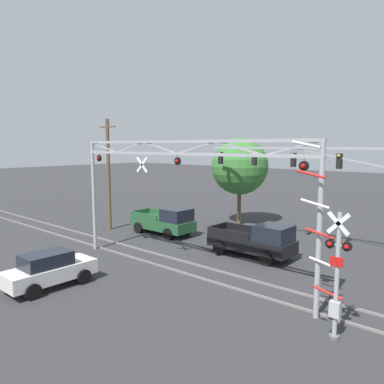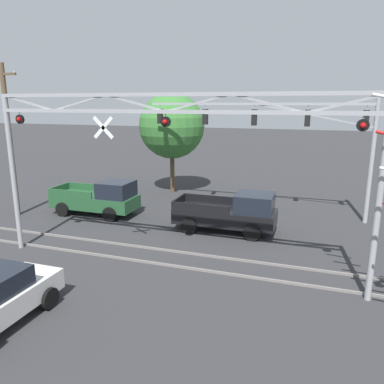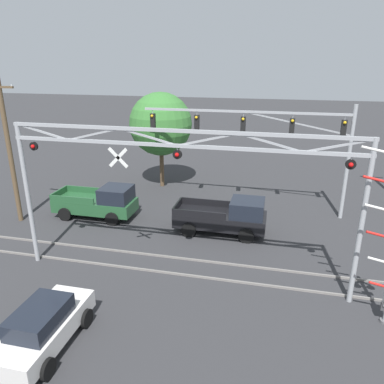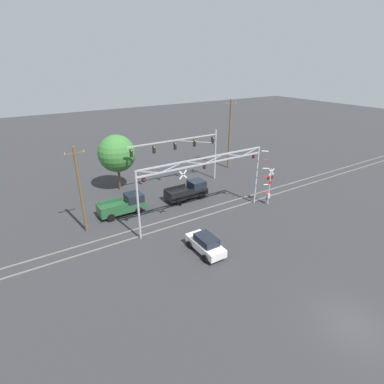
{
  "view_description": "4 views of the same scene",
  "coord_description": "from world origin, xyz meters",
  "views": [
    {
      "loc": [
        12.75,
        3.4,
        6.6
      ],
      "look_at": [
        -2.08,
        20.31,
        3.79
      ],
      "focal_mm": 35.0,
      "sensor_mm": 36.0,
      "label": 1
    },
    {
      "loc": [
        5.33,
        4.08,
        6.51
      ],
      "look_at": [
        0.23,
        19.19,
        2.68
      ],
      "focal_mm": 35.0,
      "sensor_mm": 36.0,
      "label": 2
    },
    {
      "loc": [
        3.96,
        2.64,
        9.48
      ],
      "look_at": [
        -0.0,
        19.47,
        3.3
      ],
      "focal_mm": 35.0,
      "sensor_mm": 36.0,
      "label": 3
    },
    {
      "loc": [
        -16.24,
        -6.38,
        15.53
      ],
      "look_at": [
        -2.43,
        15.38,
        4.22
      ],
      "focal_mm": 28.0,
      "sensor_mm": 36.0,
      "label": 4
    }
  ],
  "objects": [
    {
      "name": "traffic_signal_span",
      "position": [
        4.23,
        25.92,
        5.05
      ],
      "size": [
        12.86,
        0.39,
        7.02
      ],
      "color": "#9EA0A5",
      "rests_on": "ground_plane"
    },
    {
      "name": "crossing_gantry",
      "position": [
        -0.02,
        16.86,
        5.08
      ],
      "size": [
        14.8,
        0.26,
        6.85
      ],
      "color": "#9EA0A5",
      "rests_on": "ground_plane"
    },
    {
      "name": "pickup_truck_lead",
      "position": [
        1.38,
        22.14,
        1.0
      ],
      "size": [
        5.18,
        2.25,
        2.08
      ],
      "color": "black",
      "rests_on": "ground_plane"
    },
    {
      "name": "crossing_signal_mast",
      "position": [
        8.27,
        15.77,
        2.33
      ],
      "size": [
        2.22,
        0.35,
        6.77
      ],
      "color": "#9EA0A5",
      "rests_on": "ground_plane"
    },
    {
      "name": "sedan_waiting",
      "position": [
        -3.37,
        11.68,
        0.85
      ],
      "size": [
        1.9,
        4.14,
        1.67
      ],
      "color": "silver",
      "rests_on": "ground_plane"
    },
    {
      "name": "rail_track_far",
      "position": [
        0.0,
        18.58,
        0.05
      ],
      "size": [
        80.0,
        0.08,
        0.1
      ],
      "primitive_type": "cube",
      "color": "gray",
      "rests_on": "ground_plane"
    },
    {
      "name": "rail_track_near",
      "position": [
        0.0,
        17.15,
        0.05
      ],
      "size": [
        80.0,
        0.08,
        0.1
      ],
      "primitive_type": "cube",
      "color": "gray",
      "rests_on": "ground_plane"
    },
    {
      "name": "background_tree_beyond_span",
      "position": [
        -4.74,
        29.38,
        4.86
      ],
      "size": [
        4.7,
        4.7,
        7.22
      ],
      "color": "brown",
      "rests_on": "ground_plane"
    },
    {
      "name": "utility_pole_left",
      "position": [
        -11.28,
        20.95,
        4.45
      ],
      "size": [
        1.8,
        0.28,
        8.6
      ],
      "color": "brown",
      "rests_on": "ground_plane"
    },
    {
      "name": "pickup_truck_following",
      "position": [
        -6.66,
        22.57,
        1.0
      ],
      "size": [
        5.06,
        2.25,
        2.08
      ],
      "color": "#23512D",
      "rests_on": "ground_plane"
    }
  ]
}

